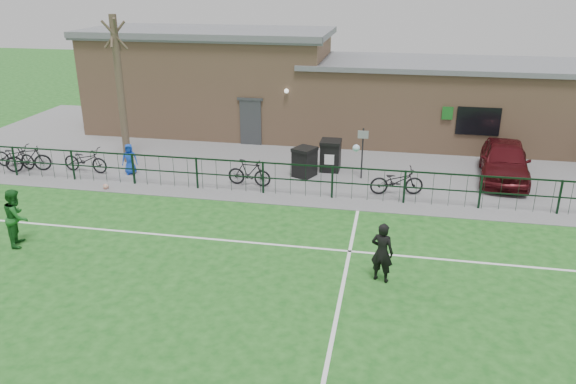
% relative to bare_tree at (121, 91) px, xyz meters
% --- Properties ---
extents(ground, '(90.00, 90.00, 0.00)m').
position_rel_bare_tree_xyz_m(ground, '(8.00, -10.50, -3.00)').
color(ground, '#185118').
rests_on(ground, ground).
extents(paving_strip, '(34.00, 13.00, 0.02)m').
position_rel_bare_tree_xyz_m(paving_strip, '(8.00, 3.00, -2.99)').
color(paving_strip, slate).
rests_on(paving_strip, ground).
extents(pitch_line_touch, '(28.00, 0.10, 0.01)m').
position_rel_bare_tree_xyz_m(pitch_line_touch, '(8.00, -2.70, -3.00)').
color(pitch_line_touch, white).
rests_on(pitch_line_touch, ground).
extents(pitch_line_mid, '(28.00, 0.10, 0.01)m').
position_rel_bare_tree_xyz_m(pitch_line_mid, '(8.00, -6.50, -3.00)').
color(pitch_line_mid, white).
rests_on(pitch_line_mid, ground).
extents(pitch_line_perp, '(0.10, 16.00, 0.01)m').
position_rel_bare_tree_xyz_m(pitch_line_perp, '(10.00, -10.50, -3.00)').
color(pitch_line_perp, white).
rests_on(pitch_line_perp, ground).
extents(perimeter_fence, '(28.00, 0.10, 1.20)m').
position_rel_bare_tree_xyz_m(perimeter_fence, '(8.00, -2.50, -2.40)').
color(perimeter_fence, black).
rests_on(perimeter_fence, ground).
extents(bare_tree, '(0.30, 0.30, 6.00)m').
position_rel_bare_tree_xyz_m(bare_tree, '(0.00, 0.00, 0.00)').
color(bare_tree, '#4A3B2D').
rests_on(bare_tree, ground).
extents(wheelie_bin_left, '(0.97, 1.02, 1.07)m').
position_rel_bare_tree_xyz_m(wheelie_bin_left, '(7.67, -0.42, -2.44)').
color(wheelie_bin_left, black).
rests_on(wheelie_bin_left, paving_strip).
extents(wheelie_bin_right, '(0.77, 0.87, 1.16)m').
position_rel_bare_tree_xyz_m(wheelie_bin_right, '(8.58, 0.50, -2.40)').
color(wheelie_bin_right, black).
rests_on(wheelie_bin_right, paving_strip).
extents(sign_post, '(0.08, 0.08, 2.00)m').
position_rel_bare_tree_xyz_m(sign_post, '(9.88, -0.26, -1.98)').
color(sign_post, black).
rests_on(sign_post, paving_strip).
extents(car_maroon, '(2.26, 4.56, 1.49)m').
position_rel_bare_tree_xyz_m(car_maroon, '(15.25, 0.71, -2.23)').
color(car_maroon, '#460C11').
rests_on(car_maroon, paving_strip).
extents(bicycle_a, '(1.96, 0.88, 1.00)m').
position_rel_bare_tree_xyz_m(bicycle_a, '(-4.09, -1.67, -2.48)').
color(bicycle_a, black).
rests_on(bicycle_a, paving_strip).
extents(bicycle_b, '(1.80, 1.14, 1.05)m').
position_rel_bare_tree_xyz_m(bicycle_b, '(-3.28, -1.99, -2.46)').
color(bicycle_b, black).
rests_on(bicycle_b, paving_strip).
extents(bicycle_c, '(1.97, 0.82, 1.01)m').
position_rel_bare_tree_xyz_m(bicycle_c, '(-1.00, -1.60, -2.48)').
color(bicycle_c, black).
rests_on(bicycle_c, paving_strip).
extents(bicycle_d, '(1.70, 0.60, 1.01)m').
position_rel_bare_tree_xyz_m(bicycle_d, '(5.82, -1.86, -2.48)').
color(bicycle_d, black).
rests_on(bicycle_d, paving_strip).
extents(bicycle_e, '(1.99, 1.02, 1.00)m').
position_rel_bare_tree_xyz_m(bicycle_e, '(11.23, -1.72, -2.48)').
color(bicycle_e, black).
rests_on(bicycle_e, paving_strip).
extents(spectator_child, '(0.69, 0.57, 1.22)m').
position_rel_bare_tree_xyz_m(spectator_child, '(0.85, -1.48, -2.37)').
color(spectator_child, blue).
rests_on(spectator_child, paving_strip).
extents(goalkeeper_kick, '(1.45, 3.75, 2.64)m').
position_rel_bare_tree_xyz_m(goalkeeper_kick, '(10.90, -7.88, -2.14)').
color(goalkeeper_kick, black).
rests_on(goalkeeper_kick, ground).
extents(outfield_player, '(0.92, 1.02, 1.71)m').
position_rel_bare_tree_xyz_m(outfield_player, '(0.44, -7.86, -2.14)').
color(outfield_player, '#1A5E20').
rests_on(outfield_player, ground).
extents(ball_ground, '(0.21, 0.21, 0.21)m').
position_rel_bare_tree_xyz_m(ball_ground, '(0.68, -3.21, -2.90)').
color(ball_ground, silver).
rests_on(ball_ground, ground).
extents(clubhouse, '(24.25, 5.40, 4.96)m').
position_rel_bare_tree_xyz_m(clubhouse, '(7.12, 6.00, -0.78)').
color(clubhouse, tan).
rests_on(clubhouse, ground).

